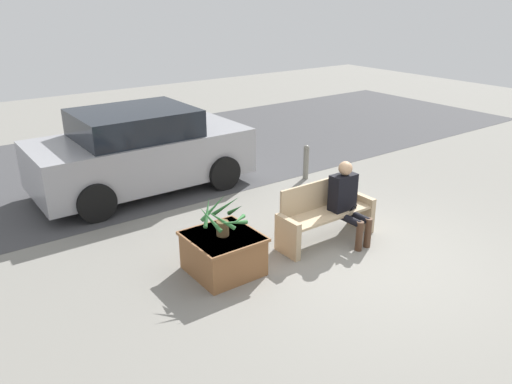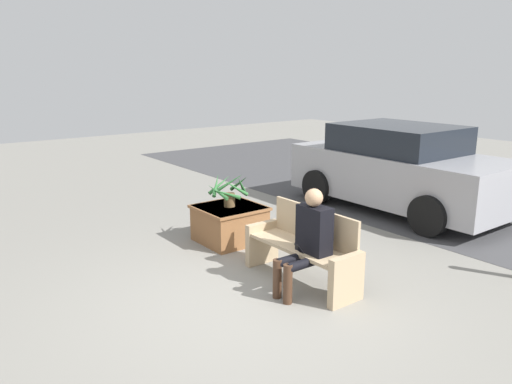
% 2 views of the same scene
% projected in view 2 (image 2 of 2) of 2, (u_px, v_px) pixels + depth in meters
% --- Properties ---
extents(ground_plane, '(30.00, 30.00, 0.00)m').
position_uv_depth(ground_plane, '(254.00, 302.00, 5.55)').
color(ground_plane, gray).
extents(bench, '(1.59, 0.49, 0.89)m').
position_uv_depth(bench, '(304.00, 248.00, 6.02)').
color(bench, tan).
rests_on(bench, ground_plane).
extents(person_seated, '(0.40, 0.63, 1.22)m').
position_uv_depth(person_seated, '(308.00, 237.00, 5.65)').
color(person_seated, black).
rests_on(person_seated, ground_plane).
extents(planter_box, '(0.90, 0.92, 0.54)m').
position_uv_depth(planter_box, '(230.00, 223.00, 7.45)').
color(planter_box, brown).
rests_on(planter_box, ground_plane).
extents(potted_plant, '(0.64, 0.64, 0.50)m').
position_uv_depth(potted_plant, '(229.00, 191.00, 7.32)').
color(potted_plant, brown).
rests_on(potted_plant, planter_box).
extents(parked_car, '(3.96, 1.98, 1.55)m').
position_uv_depth(parked_car, '(400.00, 169.00, 9.05)').
color(parked_car, '#99999E').
rests_on(parked_car, ground_plane).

